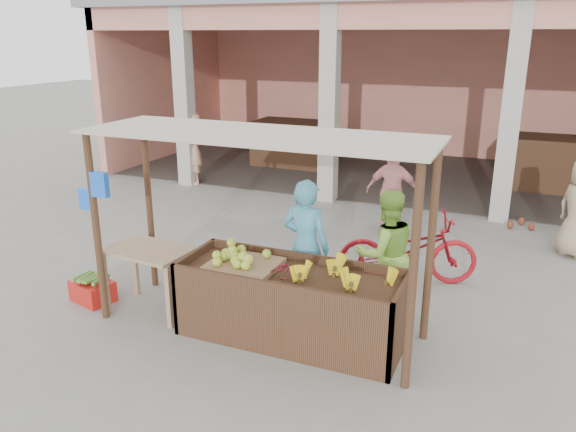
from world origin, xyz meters
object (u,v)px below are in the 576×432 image
at_px(red_crate, 93,291).
at_px(vendor_blue, 306,242).
at_px(side_table, 149,259).
at_px(vendor_green, 386,250).
at_px(motorcycle, 408,248).
at_px(fruit_stall, 291,307).

xyz_separation_m(red_crate, vendor_blue, (2.71, 0.89, 0.79)).
bearing_deg(red_crate, side_table, 20.93).
bearing_deg(red_crate, vendor_green, 32.34).
bearing_deg(motorcycle, vendor_blue, 121.41).
height_order(side_table, vendor_blue, vendor_blue).
bearing_deg(side_table, red_crate, -168.51).
xyz_separation_m(side_table, red_crate, (-0.90, -0.10, -0.57)).
bearing_deg(vendor_blue, motorcycle, -120.68).
relative_size(fruit_stall, vendor_blue, 1.40).
height_order(side_table, motorcycle, motorcycle).
relative_size(fruit_stall, vendor_green, 1.50).
distance_m(red_crate, vendor_blue, 2.96).
bearing_deg(fruit_stall, motorcycle, 65.69).
height_order(fruit_stall, motorcycle, motorcycle).
distance_m(fruit_stall, side_table, 1.94).
bearing_deg(fruit_stall, red_crate, -176.99).
height_order(vendor_green, motorcycle, vendor_green).
distance_m(vendor_green, motorcycle, 1.11).
distance_m(fruit_stall, vendor_green, 1.41).
distance_m(side_table, vendor_green, 2.98).
relative_size(red_crate, vendor_green, 0.31).
xyz_separation_m(vendor_green, motorcycle, (0.08, 1.06, -0.33)).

